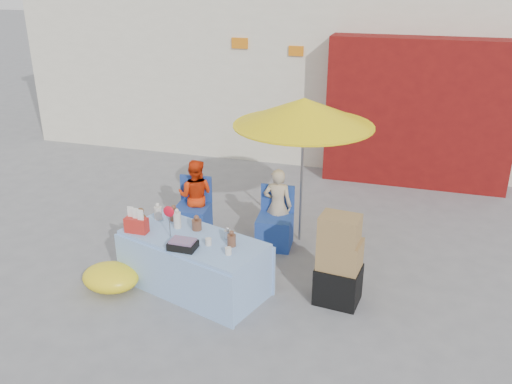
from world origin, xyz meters
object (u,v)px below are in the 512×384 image
(vendor_beige, at_px, (278,206))
(box_stack, at_px, (339,263))
(market_table, at_px, (193,262))
(chair_left, at_px, (193,218))
(vendor_orange, at_px, (196,196))
(chair_right, at_px, (275,229))
(umbrella, at_px, (304,113))

(vendor_beige, height_order, box_stack, box_stack)
(market_table, height_order, chair_left, market_table)
(chair_left, bearing_deg, box_stack, -31.03)
(market_table, relative_size, box_stack, 1.77)
(vendor_orange, height_order, vendor_beige, vendor_orange)
(chair_right, relative_size, box_stack, 0.76)
(vendor_orange, bearing_deg, box_stack, 146.35)
(chair_left, bearing_deg, chair_right, -4.83)
(vendor_orange, bearing_deg, market_table, 106.66)
(market_table, bearing_deg, chair_left, 131.14)
(chair_right, relative_size, vendor_orange, 0.76)
(market_table, relative_size, umbrella, 0.95)
(market_table, distance_m, box_stack, 1.75)
(chair_right, height_order, vendor_beige, vendor_beige)
(market_table, distance_m, vendor_beige, 1.64)
(chair_left, xyz_separation_m, box_stack, (2.32, -1.14, 0.26))
(chair_left, distance_m, vendor_beige, 1.29)
(umbrella, bearing_deg, vendor_orange, -174.47)
(market_table, xyz_separation_m, chair_left, (-0.59, 1.35, -0.10))
(market_table, height_order, chair_right, market_table)
(market_table, relative_size, vendor_orange, 1.77)
(market_table, height_order, box_stack, box_stack)
(vendor_orange, xyz_separation_m, umbrella, (1.55, 0.15, 1.33))
(umbrella, bearing_deg, vendor_beige, -153.43)
(vendor_beige, bearing_deg, chair_right, 84.60)
(chair_right, height_order, box_stack, box_stack)
(vendor_beige, bearing_deg, umbrella, -158.27)
(umbrella, height_order, box_stack, umbrella)
(market_table, distance_m, umbrella, 2.44)
(chair_left, xyz_separation_m, chair_right, (1.25, 0.00, 0.00))
(umbrella, bearing_deg, chair_right, -136.67)
(market_table, xyz_separation_m, box_stack, (1.73, 0.21, 0.16))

